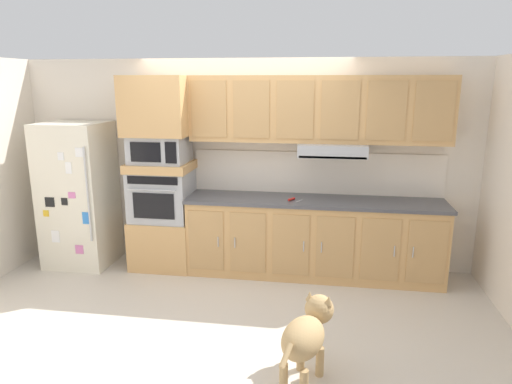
{
  "coord_description": "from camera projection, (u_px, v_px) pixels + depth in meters",
  "views": [
    {
      "loc": [
        0.99,
        -4.39,
        2.24
      ],
      "look_at": [
        0.29,
        0.06,
        1.15
      ],
      "focal_mm": 32.27,
      "sensor_mm": 36.0,
      "label": 1
    }
  ],
  "objects": [
    {
      "name": "dog",
      "position": [
        307.0,
        333.0,
        3.47
      ],
      "size": [
        0.44,
        0.87,
        0.61
      ],
      "rotation": [
        0.0,
        0.0,
        1.24
      ],
      "color": "tan",
      "rests_on": "ground"
    },
    {
      "name": "upper_cabinet_with_hood",
      "position": [
        319.0,
        112.0,
        5.15
      ],
      "size": [
        2.92,
        0.48,
        0.88
      ],
      "color": "tan",
      "rests_on": "backsplash_panel"
    },
    {
      "name": "refrigerator",
      "position": [
        79.0,
        195.0,
        5.64
      ],
      "size": [
        0.76,
        0.73,
        1.76
      ],
      "color": "silver",
      "rests_on": "ground"
    },
    {
      "name": "back_kitchen_wall",
      "position": [
        246.0,
        163.0,
        5.67
      ],
      "size": [
        6.2,
        0.12,
        2.5
      ],
      "primitive_type": "cube",
      "color": "silver",
      "rests_on": "ground"
    },
    {
      "name": "appliance_mid_shelf",
      "position": [
        161.0,
        166.0,
        5.46
      ],
      "size": [
        0.74,
        0.62,
        0.1
      ],
      "primitive_type": "cube",
      "color": "tan",
      "rests_on": "built_in_oven"
    },
    {
      "name": "microwave",
      "position": [
        160.0,
        149.0,
        5.41
      ],
      "size": [
        0.64,
        0.54,
        0.32
      ],
      "color": "#A8AAAF",
      "rests_on": "appliance_mid_shelf"
    },
    {
      "name": "backsplash_panel",
      "position": [
        316.0,
        173.0,
        5.49
      ],
      "size": [
        2.96,
        0.02,
        0.5
      ],
      "primitive_type": "cube",
      "color": "white",
      "rests_on": "countertop_slab"
    },
    {
      "name": "oven_base_cabinet",
      "position": [
        165.0,
        242.0,
        5.69
      ],
      "size": [
        0.74,
        0.62,
        0.6
      ],
      "primitive_type": "cube",
      "color": "tan",
      "rests_on": "ground"
    },
    {
      "name": "ground_plane",
      "position": [
        228.0,
        297.0,
        4.89
      ],
      "size": [
        9.6,
        9.6,
        0.0
      ],
      "primitive_type": "plane",
      "color": "beige"
    },
    {
      "name": "appliance_upper_cabinet",
      "position": [
        158.0,
        106.0,
        5.3
      ],
      "size": [
        0.74,
        0.62,
        0.68
      ],
      "primitive_type": "cube",
      "color": "tan",
      "rests_on": "microwave"
    },
    {
      "name": "countertop_slab",
      "position": [
        315.0,
        201.0,
        5.27
      ],
      "size": [
        2.96,
        0.64,
        0.04
      ],
      "primitive_type": "cube",
      "color": "#4C4C51",
      "rests_on": "lower_cabinet_run"
    },
    {
      "name": "lower_cabinet_run",
      "position": [
        313.0,
        239.0,
        5.38
      ],
      "size": [
        2.92,
        0.63,
        0.88
      ],
      "color": "tan",
      "rests_on": "ground"
    },
    {
      "name": "screwdriver",
      "position": [
        292.0,
        199.0,
        5.2
      ],
      "size": [
        0.17,
        0.16,
        0.03
      ],
      "color": "red",
      "rests_on": "countertop_slab"
    },
    {
      "name": "built_in_oven",
      "position": [
        162.0,
        195.0,
        5.54
      ],
      "size": [
        0.7,
        0.62,
        0.6
      ],
      "color": "#A8AAAF",
      "rests_on": "oven_base_cabinet"
    }
  ]
}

